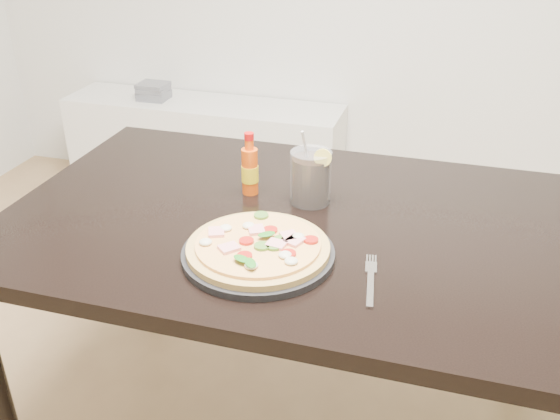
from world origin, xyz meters
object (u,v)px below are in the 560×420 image
(hot_sauce_bottle, at_px, (250,170))
(cola_cup, at_px, (311,178))
(dining_table, at_px, (294,246))
(media_console, at_px, (205,149))
(fork, at_px, (371,278))
(plate, at_px, (258,254))
(pizza, at_px, (259,246))

(hot_sauce_bottle, relative_size, cola_cup, 0.86)
(dining_table, xyz_separation_m, hot_sauce_bottle, (-0.14, 0.10, 0.15))
(dining_table, xyz_separation_m, media_console, (-0.87, 1.46, -0.42))
(media_console, bearing_deg, fork, -56.90)
(plate, bearing_deg, media_console, 117.00)
(pizza, relative_size, cola_cup, 1.60)
(cola_cup, distance_m, media_console, 1.73)
(hot_sauce_bottle, bearing_deg, media_console, 118.03)
(fork, xyz_separation_m, media_console, (-1.09, 1.68, -0.50))
(dining_table, distance_m, hot_sauce_bottle, 0.23)
(plate, bearing_deg, pizza, -3.14)
(dining_table, relative_size, plate, 4.23)
(dining_table, height_order, hot_sauce_bottle, hot_sauce_bottle)
(plate, distance_m, cola_cup, 0.30)
(pizza, height_order, media_console, pizza)
(plate, bearing_deg, fork, -3.73)
(dining_table, bearing_deg, media_console, 120.80)
(dining_table, bearing_deg, fork, -44.04)
(dining_table, xyz_separation_m, plate, (-0.03, -0.20, 0.09))
(dining_table, distance_m, plate, 0.22)
(plate, xyz_separation_m, media_console, (-0.85, 1.66, -0.51))
(dining_table, relative_size, media_console, 1.00)
(dining_table, bearing_deg, hot_sauce_bottle, 146.34)
(pizza, distance_m, fork, 0.25)
(cola_cup, bearing_deg, dining_table, -100.14)
(cola_cup, bearing_deg, fork, -56.36)
(media_console, bearing_deg, plate, -63.00)
(plate, xyz_separation_m, hot_sauce_bottle, (-0.12, 0.29, 0.06))
(dining_table, xyz_separation_m, cola_cup, (0.02, 0.09, 0.15))
(dining_table, height_order, pizza, pizza)
(plate, distance_m, media_console, 1.93)
(pizza, distance_m, media_console, 1.94)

